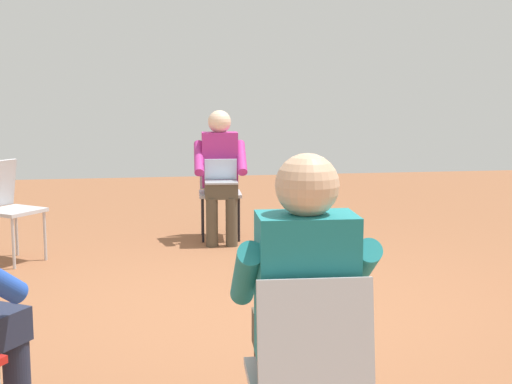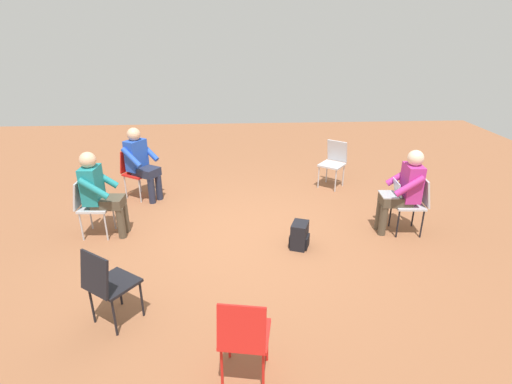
{
  "view_description": "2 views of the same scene",
  "coord_description": "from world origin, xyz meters",
  "px_view_note": "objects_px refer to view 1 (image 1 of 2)",
  "views": [
    {
      "loc": [
        4.44,
        -0.75,
        1.46
      ],
      "look_at": [
        0.38,
        -0.11,
        0.85
      ],
      "focal_mm": 50.0,
      "sensor_mm": 36.0,
      "label": 1
    },
    {
      "loc": [
        0.15,
        5.0,
        2.79
      ],
      "look_at": [
        -0.16,
        -0.3,
        0.57
      ],
      "focal_mm": 28.0,
      "sensor_mm": 36.0,
      "label": 2
    }
  ],
  "objects_px": {
    "chair_east": "(309,372)",
    "chair_west": "(220,187)",
    "person_in_teal": "(301,302)",
    "person_with_laptop": "(220,169)",
    "backpack_near_laptop_user": "(288,260)",
    "chair_southwest": "(7,203)"
  },
  "relations": [
    {
      "from": "backpack_near_laptop_user",
      "to": "chair_east",
      "type": "bearing_deg",
      "value": -10.25
    },
    {
      "from": "chair_west",
      "to": "backpack_near_laptop_user",
      "type": "height_order",
      "value": "chair_west"
    },
    {
      "from": "chair_southwest",
      "to": "person_in_teal",
      "type": "distance_m",
      "value": 4.07
    },
    {
      "from": "person_in_teal",
      "to": "backpack_near_laptop_user",
      "type": "xyz_separation_m",
      "value": [
        -2.73,
        0.51,
        -0.54
      ]
    },
    {
      "from": "person_with_laptop",
      "to": "person_in_teal",
      "type": "height_order",
      "value": "same"
    },
    {
      "from": "chair_east",
      "to": "person_with_laptop",
      "type": "distance_m",
      "value": 4.41
    },
    {
      "from": "chair_west",
      "to": "person_in_teal",
      "type": "bearing_deg",
      "value": 91.52
    },
    {
      "from": "chair_west",
      "to": "person_with_laptop",
      "type": "relative_size",
      "value": 0.69
    },
    {
      "from": "chair_west",
      "to": "person_with_laptop",
      "type": "xyz_separation_m",
      "value": [
        0.17,
        -0.01,
        0.2
      ]
    },
    {
      "from": "person_with_laptop",
      "to": "backpack_near_laptop_user",
      "type": "relative_size",
      "value": 3.44
    },
    {
      "from": "chair_east",
      "to": "chair_west",
      "type": "distance_m",
      "value": 4.58
    },
    {
      "from": "chair_southwest",
      "to": "chair_west",
      "type": "height_order",
      "value": "same"
    },
    {
      "from": "chair_southwest",
      "to": "backpack_near_laptop_user",
      "type": "distance_m",
      "value": 2.43
    },
    {
      "from": "person_with_laptop",
      "to": "backpack_near_laptop_user",
      "type": "distance_m",
      "value": 1.64
    },
    {
      "from": "chair_east",
      "to": "chair_west",
      "type": "bearing_deg",
      "value": 90.67
    },
    {
      "from": "chair_east",
      "to": "person_with_laptop",
      "type": "relative_size",
      "value": 0.69
    },
    {
      "from": "chair_southwest",
      "to": "chair_west",
      "type": "bearing_deg",
      "value": 149.15
    },
    {
      "from": "chair_west",
      "to": "backpack_near_laptop_user",
      "type": "xyz_separation_m",
      "value": [
        1.68,
        0.34,
        -0.34
      ]
    },
    {
      "from": "chair_west",
      "to": "person_with_laptop",
      "type": "distance_m",
      "value": 0.26
    },
    {
      "from": "chair_southwest",
      "to": "person_with_laptop",
      "type": "height_order",
      "value": "person_with_laptop"
    },
    {
      "from": "chair_west",
      "to": "person_with_laptop",
      "type": "height_order",
      "value": "person_with_laptop"
    },
    {
      "from": "chair_east",
      "to": "chair_southwest",
      "type": "bearing_deg",
      "value": 116.42
    }
  ]
}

